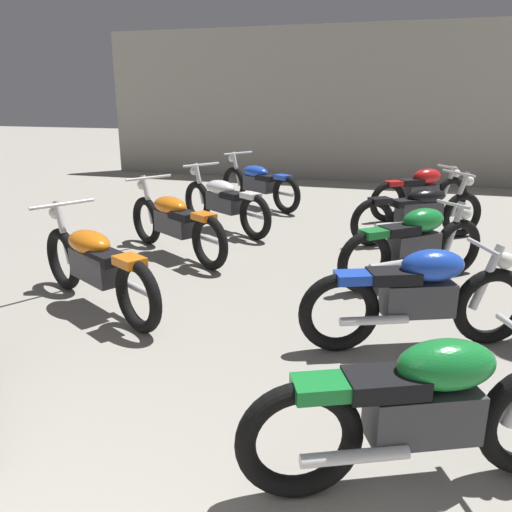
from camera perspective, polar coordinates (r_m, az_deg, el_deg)
The scene contains 10 objects.
back_wall at distance 13.05m, azimuth 11.23°, elevation 15.95°, with size 12.91×0.24×3.60m, color #9E998E.
motorcycle_left_row_2 at distance 5.27m, azimuth -17.23°, elevation -0.84°, with size 1.95×1.18×0.97m.
motorcycle_left_row_3 at distance 6.82m, azimuth -8.93°, elevation 3.74°, with size 1.89×1.25×0.97m.
motorcycle_left_row_4 at distance 8.09m, azimuth -3.56°, elevation 6.03°, with size 1.87×1.29×0.97m.
motorcycle_left_row_5 at distance 9.81m, azimuth 0.27°, elevation 8.04°, with size 1.88×1.27×0.97m.
motorcycle_right_row_1 at distance 2.94m, azimuth 18.06°, elevation -15.76°, with size 1.84×0.92×0.88m.
motorcycle_right_row_2 at distance 4.44m, azimuth 17.46°, elevation -4.17°, with size 1.86×0.86×0.88m.
motorcycle_right_row_3 at distance 5.97m, azimuth 17.04°, elevation 1.32°, with size 1.55×1.39×0.88m.
motorcycle_right_row_4 at distance 7.77m, azimuth 17.55°, elevation 4.79°, with size 1.83×1.35×0.97m.
motorcycle_right_row_5 at distance 9.27m, azimuth 17.69°, elevation 6.73°, with size 1.63×1.29×0.88m.
Camera 1 is at (1.37, -0.03, 2.02)m, focal length 36.43 mm.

